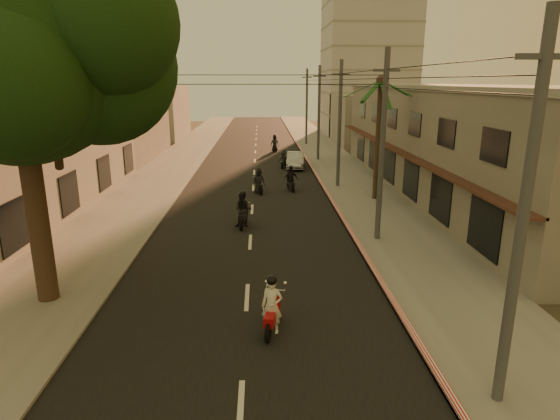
% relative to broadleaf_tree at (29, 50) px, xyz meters
% --- Properties ---
extents(ground, '(160.00, 160.00, 0.00)m').
position_rel_broadleaf_tree_xyz_m(ground, '(6.61, -2.14, -8.48)').
color(ground, '#383023').
rests_on(ground, ground).
extents(road, '(10.00, 140.00, 0.02)m').
position_rel_broadleaf_tree_xyz_m(road, '(6.61, 17.86, -8.47)').
color(road, black).
rests_on(road, ground).
extents(sidewalk_right, '(5.00, 140.00, 0.12)m').
position_rel_broadleaf_tree_xyz_m(sidewalk_right, '(14.11, 17.86, -8.42)').
color(sidewalk_right, slate).
rests_on(sidewalk_right, ground).
extents(sidewalk_left, '(5.00, 140.00, 0.12)m').
position_rel_broadleaf_tree_xyz_m(sidewalk_left, '(-0.89, 17.86, -8.42)').
color(sidewalk_left, slate).
rests_on(sidewalk_left, ground).
extents(curb_stripe, '(0.20, 60.00, 0.20)m').
position_rel_broadleaf_tree_xyz_m(curb_stripe, '(11.71, 12.86, -8.38)').
color(curb_stripe, red).
rests_on(curb_stripe, ground).
extents(shophouse_row, '(8.80, 34.20, 7.30)m').
position_rel_broadleaf_tree_xyz_m(shophouse_row, '(20.57, 15.86, -4.83)').
color(shophouse_row, gray).
rests_on(shophouse_row, ground).
extents(left_building, '(8.20, 24.20, 5.20)m').
position_rel_broadleaf_tree_xyz_m(left_building, '(-7.37, 11.86, -5.88)').
color(left_building, gray).
rests_on(left_building, ground).
extents(distant_tower, '(12.10, 12.10, 28.00)m').
position_rel_broadleaf_tree_xyz_m(distant_tower, '(22.61, 53.86, 5.52)').
color(distant_tower, '#B7B5B2').
rests_on(distant_tower, ground).
extents(broadleaf_tree, '(9.60, 8.70, 12.10)m').
position_rel_broadleaf_tree_xyz_m(broadleaf_tree, '(0.00, 0.00, 0.00)').
color(broadleaf_tree, black).
rests_on(broadleaf_tree, ground).
extents(palm_tree, '(5.00, 5.00, 8.20)m').
position_rel_broadleaf_tree_xyz_m(palm_tree, '(14.61, 13.86, -1.33)').
color(palm_tree, black).
rests_on(palm_tree, ground).
extents(utility_poles, '(1.20, 48.26, 9.00)m').
position_rel_broadleaf_tree_xyz_m(utility_poles, '(12.81, 17.86, -1.94)').
color(utility_poles, '#38383A').
rests_on(utility_poles, ground).
extents(filler_right, '(8.00, 14.00, 6.00)m').
position_rel_broadleaf_tree_xyz_m(filler_right, '(20.61, 42.86, -5.48)').
color(filler_right, gray).
rests_on(filler_right, ground).
extents(filler_left_near, '(8.00, 14.00, 4.40)m').
position_rel_broadleaf_tree_xyz_m(filler_left_near, '(-7.39, 31.86, -6.28)').
color(filler_left_near, gray).
rests_on(filler_left_near, ground).
extents(filler_left_far, '(8.00, 14.00, 7.00)m').
position_rel_broadleaf_tree_xyz_m(filler_left_far, '(-7.39, 49.86, -4.98)').
color(filler_left_far, gray).
rests_on(filler_left_far, ground).
extents(scooter_red, '(0.92, 1.91, 1.91)m').
position_rel_broadleaf_tree_xyz_m(scooter_red, '(7.46, -2.59, -7.63)').
color(scooter_red, black).
rests_on(scooter_red, ground).
extents(scooter_mid_a, '(1.09, 2.02, 2.00)m').
position_rel_broadleaf_tree_xyz_m(scooter_mid_a, '(6.21, 8.36, -7.57)').
color(scooter_mid_a, black).
rests_on(scooter_mid_a, ground).
extents(scooter_mid_b, '(1.17, 1.84, 1.82)m').
position_rel_broadleaf_tree_xyz_m(scooter_mid_b, '(9.29, 16.81, -7.65)').
color(scooter_mid_b, black).
rests_on(scooter_mid_b, ground).
extents(scooter_far_a, '(1.06, 1.81, 1.80)m').
position_rel_broadleaf_tree_xyz_m(scooter_far_a, '(7.02, 16.15, -7.66)').
color(scooter_far_a, black).
rests_on(scooter_far_a, ground).
extents(scooter_far_b, '(1.32, 1.63, 1.65)m').
position_rel_broadleaf_tree_xyz_m(scooter_far_b, '(9.23, 25.90, -7.72)').
color(scooter_far_b, black).
rests_on(scooter_far_b, ground).
extents(parked_car, '(2.33, 4.60, 1.42)m').
position_rel_broadleaf_tree_xyz_m(parked_car, '(10.29, 25.87, -7.77)').
color(parked_car, '#A2A6AA').
rests_on(parked_car, ground).
extents(scooter_far_c, '(0.94, 1.93, 1.89)m').
position_rel_broadleaf_tree_xyz_m(scooter_far_c, '(8.75, 36.00, -7.63)').
color(scooter_far_c, black).
rests_on(scooter_far_c, ground).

